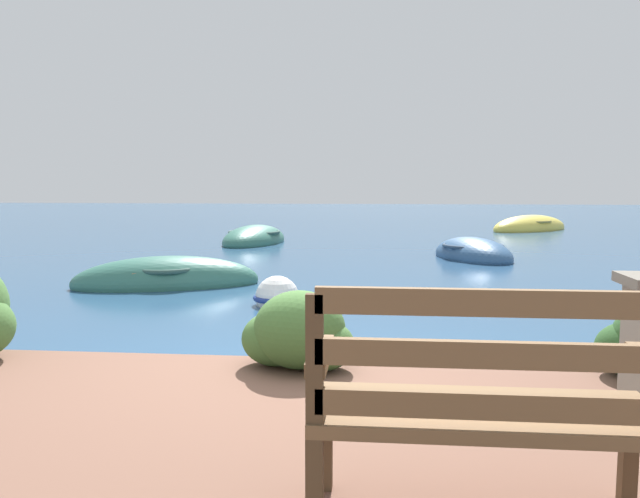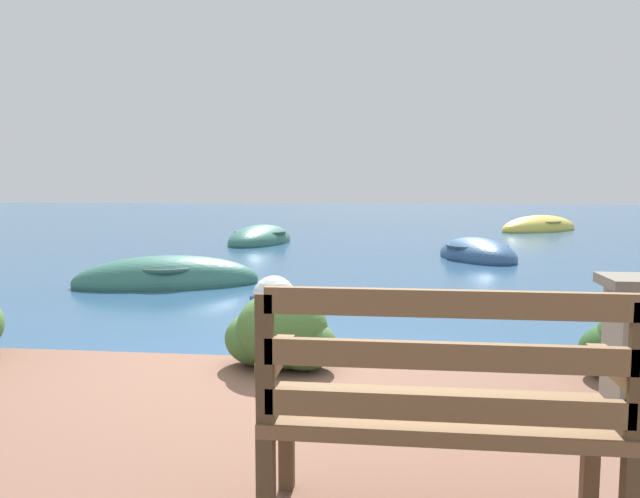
# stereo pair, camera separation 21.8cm
# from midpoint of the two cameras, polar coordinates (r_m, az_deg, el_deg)

# --- Properties ---
(ground_plane) EXTENTS (80.00, 80.00, 0.00)m
(ground_plane) POSITION_cam_midpoint_polar(r_m,az_deg,el_deg) (4.72, -3.30, -12.37)
(ground_plane) COLOR navy
(park_bench) EXTENTS (1.28, 0.48, 0.93)m
(park_bench) POSITION_cam_midpoint_polar(r_m,az_deg,el_deg) (2.36, 13.64, -13.68)
(park_bench) COLOR brown
(park_bench) RESTS_ON patio_terrace
(hedge_clump_left) EXTENTS (0.79, 0.57, 0.54)m
(hedge_clump_left) POSITION_cam_midpoint_polar(r_m,az_deg,el_deg) (4.33, -2.17, -7.80)
(hedge_clump_left) COLOR #426B33
(hedge_clump_left) RESTS_ON patio_terrace
(rowboat_nearest) EXTENTS (2.85, 1.81, 0.76)m
(rowboat_nearest) POSITION_cam_midpoint_polar(r_m,az_deg,el_deg) (9.36, -13.15, -2.86)
(rowboat_nearest) COLOR #336B5B
(rowboat_nearest) RESTS_ON ground_plane
(rowboat_mid) EXTENTS (1.90, 2.51, 0.73)m
(rowboat_mid) POSITION_cam_midpoint_polar(r_m,az_deg,el_deg) (12.68, 14.65, -0.59)
(rowboat_mid) COLOR #2D517A
(rowboat_mid) RESTS_ON ground_plane
(rowboat_far) EXTENTS (1.70, 2.91, 0.78)m
(rowboat_far) POSITION_cam_midpoint_polar(r_m,az_deg,el_deg) (15.59, -5.08, 0.81)
(rowboat_far) COLOR #336B5B
(rowboat_far) RESTS_ON ground_plane
(rowboat_outer) EXTENTS (3.26, 3.10, 0.84)m
(rowboat_outer) POSITION_cam_midpoint_polar(r_m,az_deg,el_deg) (20.73, 19.69, 1.79)
(rowboat_outer) COLOR #DBC64C
(rowboat_outer) RESTS_ON ground_plane
(mooring_buoy) EXTENTS (0.59, 0.59, 0.54)m
(mooring_buoy) POSITION_cam_midpoint_polar(r_m,az_deg,el_deg) (7.66, -3.43, -4.45)
(mooring_buoy) COLOR white
(mooring_buoy) RESTS_ON ground_plane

